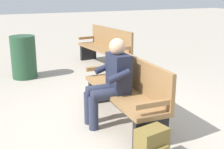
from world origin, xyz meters
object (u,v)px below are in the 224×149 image
object	(u,v)px
bench_near	(127,90)
person_seated	(111,80)
bench_far	(106,47)
backpack	(152,147)
trash_bin	(24,57)

from	to	relation	value
bench_near	person_seated	distance (m)	0.29
person_seated	bench_far	distance (m)	3.25
bench_near	backpack	size ratio (longest dim) A/B	4.51
bench_near	backpack	xyz separation A→B (m)	(-1.08, 0.25, -0.26)
bench_near	backpack	distance (m)	1.14
person_seated	bench_far	bearing A→B (deg)	-20.21
person_seated	trash_bin	distance (m)	2.88
trash_bin	backpack	bearing A→B (deg)	-169.40
backpack	person_seated	bearing A→B (deg)	-1.02
bench_near	bench_far	distance (m)	3.19
bench_near	bench_far	bearing A→B (deg)	-16.20
bench_near	trash_bin	bearing A→B (deg)	20.91
bench_near	bench_far	size ratio (longest dim) A/B	0.98
bench_near	trash_bin	distance (m)	2.96
person_seated	trash_bin	bearing A→B (deg)	16.70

